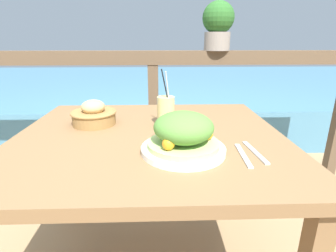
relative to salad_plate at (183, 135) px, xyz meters
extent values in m
cube|color=olive|center=(-0.12, 0.18, -0.08)|extent=(1.06, 0.96, 0.04)
cube|color=olive|center=(-0.59, 0.60, -0.43)|extent=(0.06, 0.06, 0.67)
cube|color=olive|center=(0.35, 0.60, -0.43)|extent=(0.06, 0.06, 0.67)
cube|color=brown|center=(-0.12, 0.99, 0.18)|extent=(2.80, 0.08, 0.09)
cube|color=brown|center=(-0.12, 0.99, -0.32)|extent=(0.07, 0.07, 0.90)
cube|color=teal|center=(-0.12, 3.49, -0.56)|extent=(12.00, 4.00, 0.42)
cylinder|color=white|center=(0.00, 0.00, -0.05)|extent=(0.28, 0.28, 0.02)
cylinder|color=#B7D17A|center=(0.00, 0.00, -0.03)|extent=(0.24, 0.24, 0.02)
ellipsoid|color=#568E38|center=(0.00, 0.00, 0.03)|extent=(0.20, 0.20, 0.10)
sphere|color=orange|center=(0.08, 0.02, 0.00)|extent=(0.04, 0.04, 0.04)
sphere|color=orange|center=(-0.05, 0.07, 0.00)|extent=(0.04, 0.04, 0.04)
sphere|color=orange|center=(-0.05, -0.07, 0.00)|extent=(0.04, 0.04, 0.04)
cylinder|color=#DBCC7F|center=(-0.05, 0.28, 0.00)|extent=(0.08, 0.08, 0.13)
cylinder|color=white|center=(-0.04, 0.28, 0.08)|extent=(0.03, 0.07, 0.21)
cylinder|color=black|center=(-0.05, 0.27, 0.08)|extent=(0.05, 0.02, 0.22)
cylinder|color=olive|center=(-0.37, 0.32, -0.03)|extent=(0.19, 0.19, 0.06)
torus|color=olive|center=(-0.37, 0.32, -0.01)|extent=(0.20, 0.20, 0.01)
ellipsoid|color=tan|center=(-0.37, 0.32, 0.02)|extent=(0.10, 0.10, 0.06)
cylinder|color=gray|center=(0.31, 0.99, 0.28)|extent=(0.17, 0.17, 0.12)
sphere|color=#285B23|center=(0.31, 0.99, 0.43)|extent=(0.20, 0.20, 0.20)
cube|color=silver|center=(0.19, -0.04, -0.06)|extent=(0.03, 0.18, 0.00)
cube|color=silver|center=(0.24, -0.01, -0.06)|extent=(0.03, 0.18, 0.00)
camera|label=1|loc=(-0.08, -0.81, 0.31)|focal=28.00mm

